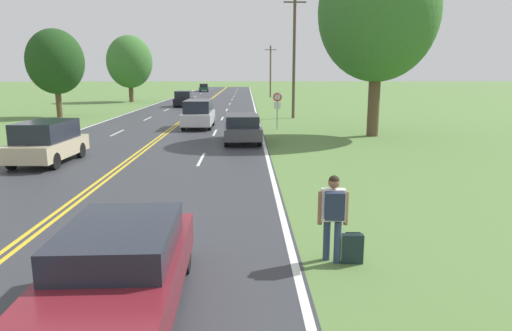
# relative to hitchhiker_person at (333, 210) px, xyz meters

# --- Properties ---
(hitchhiker_person) EXTENTS (0.60, 0.44, 1.76)m
(hitchhiker_person) POSITION_rel_hitchhiker_person_xyz_m (0.00, 0.00, 0.00)
(hitchhiker_person) COLOR navy
(hitchhiker_person) RESTS_ON ground
(suitcase) EXTENTS (0.43, 0.18, 0.64)m
(suitcase) POSITION_rel_hitchhiker_person_xyz_m (0.39, -0.05, -0.78)
(suitcase) COLOR #19282D
(suitcase) RESTS_ON ground
(traffic_sign) EXTENTS (0.60, 0.10, 2.43)m
(traffic_sign) POSITION_rel_hitchhiker_person_xyz_m (0.37, 21.74, 0.75)
(traffic_sign) COLOR gray
(traffic_sign) RESTS_ON ground
(utility_pole_midground) EXTENTS (1.80, 0.24, 9.79)m
(utility_pole_midground) POSITION_rel_hitchhiker_person_xyz_m (2.23, 29.42, 3.98)
(utility_pole_midground) COLOR brown
(utility_pole_midground) RESTS_ON ground
(utility_pole_far) EXTENTS (1.80, 0.24, 7.71)m
(utility_pole_far) POSITION_rel_hitchhiker_person_xyz_m (2.06, 62.29, 2.93)
(utility_pole_far) COLOR brown
(utility_pole_far) RESTS_ON ground
(tree_behind_sign) EXTENTS (5.74, 5.74, 8.39)m
(tree_behind_sign) POSITION_rel_hitchhiker_person_xyz_m (-16.56, 51.54, 3.99)
(tree_behind_sign) COLOR brown
(tree_behind_sign) RESTS_ON ground
(tree_mid_treeline) EXTENTS (4.62, 4.62, 7.27)m
(tree_mid_treeline) POSITION_rel_hitchhiker_person_xyz_m (-17.47, 30.52, 3.52)
(tree_mid_treeline) COLOR brown
(tree_mid_treeline) RESTS_ON ground
(tree_right_cluster) EXTENTS (6.82, 6.82, 11.01)m
(tree_right_cluster) POSITION_rel_hitchhiker_person_xyz_m (5.84, 18.40, 5.99)
(tree_right_cluster) COLOR brown
(tree_right_cluster) RESTS_ON ground
(car_maroon_sedan_nearest) EXTENTS (2.01, 4.50, 1.36)m
(car_maroon_sedan_nearest) POSITION_rel_hitchhiker_person_xyz_m (-3.68, -1.76, -0.36)
(car_maroon_sedan_nearest) COLOR black
(car_maroon_sedan_nearest) RESTS_ON ground
(car_champagne_suv_approaching) EXTENTS (2.06, 4.19, 1.75)m
(car_champagne_suv_approaching) POSITION_rel_hitchhiker_person_xyz_m (-9.92, 10.33, -0.16)
(car_champagne_suv_approaching) COLOR black
(car_champagne_suv_approaching) RESTS_ON ground
(car_dark_grey_suv_mid_near) EXTENTS (2.13, 4.51, 1.50)m
(car_dark_grey_suv_mid_near) POSITION_rel_hitchhiker_person_xyz_m (-1.93, 15.99, -0.26)
(car_dark_grey_suv_mid_near) COLOR black
(car_dark_grey_suv_mid_near) RESTS_ON ground
(car_silver_van_mid_far) EXTENTS (1.95, 4.62, 1.89)m
(car_silver_van_mid_far) POSITION_rel_hitchhiker_person_xyz_m (-4.93, 22.65, -0.10)
(car_silver_van_mid_far) COLOR black
(car_silver_van_mid_far) RESTS_ON ground
(car_black_van_receding) EXTENTS (2.09, 4.41, 1.74)m
(car_black_van_receding) POSITION_rel_hitchhiker_person_xyz_m (-8.66, 42.76, -0.17)
(car_black_van_receding) COLOR black
(car_black_van_receding) RESTS_ON ground
(car_dark_green_sedan_distant) EXTENTS (2.00, 4.89, 1.58)m
(car_dark_green_sedan_distant) POSITION_rel_hitchhiker_person_xyz_m (-10.10, 84.10, -0.26)
(car_dark_green_sedan_distant) COLOR black
(car_dark_green_sedan_distant) RESTS_ON ground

